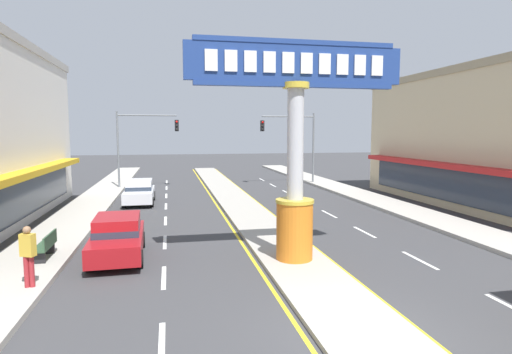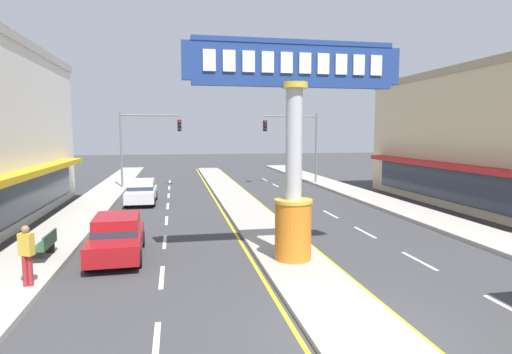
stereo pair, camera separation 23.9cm
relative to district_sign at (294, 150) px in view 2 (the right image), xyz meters
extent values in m
plane|color=#3A3A3D|center=(0.00, -5.43, -3.95)|extent=(160.00, 160.00, 0.00)
cube|color=#A39E93|center=(0.00, 12.57, -3.88)|extent=(2.38, 52.00, 0.14)
cube|color=#ADA89E|center=(-9.08, 10.57, -3.86)|extent=(2.58, 60.00, 0.18)
cube|color=#ADA89E|center=(9.08, 10.57, -3.86)|extent=(2.58, 60.00, 0.18)
cube|color=silver|center=(-4.49, -5.03, -3.95)|extent=(0.14, 2.20, 0.01)
cube|color=silver|center=(-4.49, -0.63, -3.95)|extent=(0.14, 2.20, 0.01)
cube|color=silver|center=(-4.49, 3.77, -3.95)|extent=(0.14, 2.20, 0.01)
cube|color=silver|center=(-4.49, 8.17, -3.95)|extent=(0.14, 2.20, 0.01)
cube|color=silver|center=(-4.49, 12.57, -3.95)|extent=(0.14, 2.20, 0.01)
cube|color=silver|center=(-4.49, 16.97, -3.95)|extent=(0.14, 2.20, 0.01)
cube|color=silver|center=(-4.49, 21.37, -3.95)|extent=(0.14, 2.20, 0.01)
cube|color=silver|center=(-4.49, 25.77, -3.95)|extent=(0.14, 2.20, 0.01)
cube|color=silver|center=(4.49, -0.63, -3.95)|extent=(0.14, 2.20, 0.01)
cube|color=silver|center=(4.49, 3.77, -3.95)|extent=(0.14, 2.20, 0.01)
cube|color=silver|center=(4.49, 8.17, -3.95)|extent=(0.14, 2.20, 0.01)
cube|color=silver|center=(4.49, 12.57, -3.95)|extent=(0.14, 2.20, 0.01)
cube|color=silver|center=(4.49, 16.97, -3.95)|extent=(0.14, 2.20, 0.01)
cube|color=silver|center=(4.49, 21.37, -3.95)|extent=(0.14, 2.20, 0.01)
cube|color=silver|center=(4.49, 25.77, -3.95)|extent=(0.14, 2.20, 0.01)
cube|color=yellow|center=(-1.37, 12.57, -3.95)|extent=(0.12, 52.00, 0.01)
cube|color=yellow|center=(1.37, 12.57, -3.95)|extent=(0.12, 52.00, 0.01)
cylinder|color=orange|center=(0.00, 0.00, -2.81)|extent=(1.27, 1.27, 2.00)
cylinder|color=gold|center=(0.00, 0.00, -1.75)|extent=(1.33, 1.33, 0.12)
cylinder|color=#B7B7BC|center=(0.00, 0.00, 0.24)|extent=(0.57, 0.57, 4.10)
cylinder|color=gold|center=(0.00, 0.00, 2.19)|extent=(0.91, 0.91, 0.20)
cube|color=navy|center=(0.00, 0.00, 2.91)|extent=(7.49, 0.24, 1.24)
cube|color=navy|center=(0.00, 0.00, 3.60)|extent=(6.89, 0.29, 0.16)
cube|color=navy|center=(0.00, 0.00, 2.21)|extent=(6.89, 0.29, 0.16)
cube|color=white|center=(-2.87, -0.15, 2.91)|extent=(0.41, 0.06, 0.68)
cube|color=white|center=(-2.23, -0.15, 2.91)|extent=(0.41, 0.06, 0.68)
cube|color=white|center=(-1.59, -0.15, 2.91)|extent=(0.41, 0.06, 0.68)
cube|color=white|center=(-0.96, -0.15, 2.91)|extent=(0.41, 0.06, 0.68)
cube|color=white|center=(-0.32, -0.15, 2.91)|extent=(0.41, 0.06, 0.68)
cube|color=white|center=(0.32, -0.15, 2.91)|extent=(0.41, 0.06, 0.68)
cube|color=white|center=(0.96, -0.15, 2.91)|extent=(0.41, 0.06, 0.68)
cube|color=white|center=(1.59, -0.15, 2.91)|extent=(0.41, 0.06, 0.68)
cube|color=white|center=(2.23, -0.15, 2.91)|extent=(0.41, 0.06, 0.68)
cube|color=white|center=(2.87, -0.15, 2.91)|extent=(0.41, 0.06, 0.68)
cube|color=gold|center=(-10.69, 7.64, -1.29)|extent=(0.90, 18.44, 0.30)
cube|color=#283342|center=(-11.10, 7.64, -2.45)|extent=(0.08, 17.79, 2.00)
cube|color=beige|center=(15.79, 8.92, 0.03)|extent=(7.76, 18.41, 7.95)
cube|color=#9C8D6E|center=(15.79, 8.92, 4.23)|extent=(7.92, 18.78, 0.45)
cube|color=#B21E1E|center=(11.46, 8.92, -1.31)|extent=(0.90, 15.65, 0.30)
cube|color=#283342|center=(11.87, 8.92, -2.45)|extent=(0.08, 15.10, 2.00)
cylinder|color=slate|center=(-8.19, 21.35, -0.85)|extent=(0.16, 0.16, 6.20)
cylinder|color=slate|center=(-5.88, 21.35, 1.95)|extent=(4.62, 0.12, 0.12)
cube|color=black|center=(-3.57, 21.19, 1.14)|extent=(0.32, 0.24, 0.92)
sphere|color=red|center=(-3.57, 21.05, 1.44)|extent=(0.17, 0.17, 0.17)
sphere|color=black|center=(-3.57, 21.05, 1.14)|extent=(0.17, 0.17, 0.17)
sphere|color=black|center=(-3.57, 21.05, 0.84)|extent=(0.17, 0.17, 0.17)
cylinder|color=slate|center=(8.19, 21.57, -0.85)|extent=(0.16, 0.16, 6.20)
cylinder|color=slate|center=(5.88, 21.57, 1.95)|extent=(4.62, 0.12, 0.12)
cube|color=black|center=(3.57, 21.41, 1.14)|extent=(0.32, 0.24, 0.92)
sphere|color=red|center=(3.57, 21.27, 1.44)|extent=(0.17, 0.17, 0.17)
sphere|color=black|center=(3.57, 21.27, 1.14)|extent=(0.17, 0.17, 0.17)
sphere|color=black|center=(3.57, 21.27, 0.84)|extent=(0.17, 0.17, 0.17)
cube|color=maroon|center=(-6.14, 1.81, -3.35)|extent=(1.90, 4.35, 0.66)
cube|color=maroon|center=(-6.14, 1.98, -2.72)|extent=(1.62, 2.20, 0.60)
cube|color=#283342|center=(-6.14, 1.98, -2.90)|extent=(1.65, 2.22, 0.24)
cylinder|color=black|center=(-5.29, 0.50, -3.64)|extent=(0.24, 0.63, 0.62)
cylinder|color=black|center=(-6.90, 0.45, -3.64)|extent=(0.24, 0.63, 0.62)
cylinder|color=black|center=(-5.37, 3.16, -3.64)|extent=(0.24, 0.63, 0.62)
cylinder|color=black|center=(-6.99, 3.11, -3.64)|extent=(0.24, 0.63, 0.62)
cube|color=silver|center=(-6.14, 13.81, -3.35)|extent=(1.78, 4.31, 0.66)
cube|color=silver|center=(-6.14, 13.98, -2.72)|extent=(1.56, 2.16, 0.60)
cube|color=#283342|center=(-6.14, 13.98, -2.90)|extent=(1.59, 2.18, 0.24)
cylinder|color=black|center=(-5.33, 12.47, -3.64)|extent=(0.22, 0.62, 0.62)
cylinder|color=black|center=(-6.95, 12.48, -3.64)|extent=(0.22, 0.62, 0.62)
cylinder|color=black|center=(-5.32, 15.14, -3.64)|extent=(0.22, 0.62, 0.62)
cylinder|color=black|center=(-6.94, 15.15, -3.64)|extent=(0.22, 0.62, 0.62)
cube|color=#2D4C33|center=(-8.59, 1.68, -3.33)|extent=(0.48, 1.60, 0.08)
cube|color=#2D4C33|center=(-8.38, 1.68, -3.09)|extent=(0.06, 1.60, 0.40)
cube|color=black|center=(-8.59, 1.08, -3.59)|extent=(0.38, 0.08, 0.36)
cube|color=black|center=(-8.59, 2.28, -3.59)|extent=(0.38, 0.08, 0.36)
cylinder|color=maroon|center=(-8.28, -1.21, -3.32)|extent=(0.14, 0.14, 0.90)
cylinder|color=maroon|center=(-8.14, -1.21, -3.32)|extent=(0.14, 0.14, 0.90)
cube|color=gold|center=(-8.21, -1.21, -2.55)|extent=(0.46, 0.37, 0.64)
sphere|color=#8C6647|center=(-8.21, -1.21, -2.11)|extent=(0.22, 0.22, 0.22)
camera|label=1|loc=(-4.25, -14.01, 0.63)|focal=29.87mm
camera|label=2|loc=(-4.02, -14.05, 0.63)|focal=29.87mm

